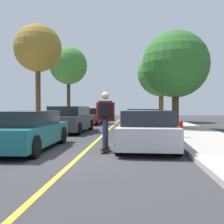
{
  "coord_description": "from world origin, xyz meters",
  "views": [
    {
      "loc": [
        1.52,
        -7.64,
        1.4
      ],
      "look_at": [
        0.2,
        9.56,
        1.09
      ],
      "focal_mm": 44.5,
      "sensor_mm": 36.0,
      "label": 1
    }
  ],
  "objects_px": {
    "parked_car_right_near": "(142,120)",
    "street_tree_left_near": "(68,66)",
    "skateboard": "(105,149)",
    "street_tree_left_nearest": "(38,49)",
    "parked_car_left_nearest": "(26,130)",
    "street_tree_right_nearest": "(176,64)",
    "street_tree_right_near": "(161,73)",
    "parked_car_left_near": "(70,119)",
    "parked_car_left_farthest": "(99,114)",
    "fire_hydrant": "(181,129)",
    "skateboarder": "(105,116)",
    "parked_car_right_nearest": "(148,129)",
    "parked_car_left_far": "(90,116)"
  },
  "relations": [
    {
      "from": "parked_car_right_near",
      "to": "street_tree_left_near",
      "type": "relative_size",
      "value": 0.68
    },
    {
      "from": "parked_car_right_nearest",
      "to": "skateboard",
      "type": "xyz_separation_m",
      "value": [
        -1.36,
        -1.06,
        -0.57
      ]
    },
    {
      "from": "parked_car_left_nearest",
      "to": "street_tree_left_near",
      "type": "height_order",
      "value": "street_tree_left_near"
    },
    {
      "from": "street_tree_right_near",
      "to": "parked_car_left_farthest",
      "type": "bearing_deg",
      "value": 158.54
    },
    {
      "from": "parked_car_left_near",
      "to": "parked_car_left_farthest",
      "type": "distance_m",
      "value": 13.59
    },
    {
      "from": "street_tree_right_near",
      "to": "skateboard",
      "type": "xyz_separation_m",
      "value": [
        -3.48,
        -17.81,
        -4.53
      ]
    },
    {
      "from": "parked_car_right_nearest",
      "to": "fire_hydrant",
      "type": "height_order",
      "value": "parked_car_right_nearest"
    },
    {
      "from": "parked_car_right_near",
      "to": "fire_hydrant",
      "type": "distance_m",
      "value": 4.01
    },
    {
      "from": "parked_car_left_near",
      "to": "street_tree_right_near",
      "type": "bearing_deg",
      "value": 61.16
    },
    {
      "from": "parked_car_left_farthest",
      "to": "parked_car_right_near",
      "type": "distance_m",
      "value": 13.88
    },
    {
      "from": "street_tree_left_nearest",
      "to": "skateboarder",
      "type": "xyz_separation_m",
      "value": [
        4.79,
        -7.56,
        -3.74
      ]
    },
    {
      "from": "parked_car_right_near",
      "to": "street_tree_left_near",
      "type": "xyz_separation_m",
      "value": [
        -6.15,
        8.35,
        4.34
      ]
    },
    {
      "from": "street_tree_right_near",
      "to": "fire_hydrant",
      "type": "relative_size",
      "value": 9.61
    },
    {
      "from": "parked_car_left_farthest",
      "to": "skateboard",
      "type": "relative_size",
      "value": 4.86
    },
    {
      "from": "parked_car_left_nearest",
      "to": "street_tree_left_near",
      "type": "distance_m",
      "value": 15.77
    },
    {
      "from": "street_tree_right_near",
      "to": "fire_hydrant",
      "type": "bearing_deg",
      "value": -92.43
    },
    {
      "from": "street_tree_right_nearest",
      "to": "skateboarder",
      "type": "relative_size",
      "value": 3.38
    },
    {
      "from": "parked_car_left_near",
      "to": "street_tree_right_near",
      "type": "xyz_separation_m",
      "value": [
        6.15,
        11.17,
        3.91
      ]
    },
    {
      "from": "skateboarder",
      "to": "street_tree_right_nearest",
      "type": "bearing_deg",
      "value": 68.74
    },
    {
      "from": "fire_hydrant",
      "to": "parked_car_left_farthest",
      "type": "bearing_deg",
      "value": 108.03
    },
    {
      "from": "parked_car_left_nearest",
      "to": "parked_car_right_nearest",
      "type": "distance_m",
      "value": 4.1
    },
    {
      "from": "parked_car_left_nearest",
      "to": "street_tree_right_near",
      "type": "bearing_deg",
      "value": 70.65
    },
    {
      "from": "parked_car_right_nearest",
      "to": "street_tree_left_near",
      "type": "xyz_separation_m",
      "value": [
        -6.15,
        14.25,
        4.34
      ]
    },
    {
      "from": "skateboard",
      "to": "street_tree_left_nearest",
      "type": "bearing_deg",
      "value": 122.46
    },
    {
      "from": "street_tree_left_near",
      "to": "parked_car_left_nearest",
      "type": "bearing_deg",
      "value": -81.96
    },
    {
      "from": "parked_car_left_nearest",
      "to": "street_tree_right_nearest",
      "type": "distance_m",
      "value": 11.12
    },
    {
      "from": "skateboarder",
      "to": "street_tree_left_near",
      "type": "bearing_deg",
      "value": 107.33
    },
    {
      "from": "street_tree_left_nearest",
      "to": "street_tree_right_near",
      "type": "distance_m",
      "value": 13.2
    },
    {
      "from": "street_tree_right_near",
      "to": "fire_hydrant",
      "type": "height_order",
      "value": "street_tree_right_near"
    },
    {
      "from": "parked_car_left_nearest",
      "to": "street_tree_right_nearest",
      "type": "relative_size",
      "value": 0.76
    },
    {
      "from": "skateboard",
      "to": "parked_car_left_farthest",
      "type": "bearing_deg",
      "value": 97.52
    },
    {
      "from": "parked_car_left_near",
      "to": "parked_car_right_nearest",
      "type": "distance_m",
      "value": 6.89
    },
    {
      "from": "parked_car_right_near",
      "to": "street_tree_right_nearest",
      "type": "relative_size",
      "value": 0.74
    },
    {
      "from": "parked_car_left_nearest",
      "to": "parked_car_left_far",
      "type": "bearing_deg",
      "value": 89.99
    },
    {
      "from": "street_tree_right_nearest",
      "to": "fire_hydrant",
      "type": "height_order",
      "value": "street_tree_right_nearest"
    },
    {
      "from": "parked_car_left_near",
      "to": "street_tree_left_nearest",
      "type": "bearing_deg",
      "value": 157.39
    },
    {
      "from": "parked_car_left_far",
      "to": "street_tree_right_nearest",
      "type": "height_order",
      "value": "street_tree_right_nearest"
    },
    {
      "from": "parked_car_left_near",
      "to": "parked_car_left_far",
      "type": "bearing_deg",
      "value": 89.98
    },
    {
      "from": "parked_car_right_nearest",
      "to": "street_tree_right_nearest",
      "type": "xyz_separation_m",
      "value": [
        2.12,
        7.86,
        3.4
      ]
    },
    {
      "from": "skateboard",
      "to": "parked_car_right_near",
      "type": "bearing_deg",
      "value": 78.93
    },
    {
      "from": "parked_car_left_far",
      "to": "street_tree_right_nearest",
      "type": "xyz_separation_m",
      "value": [
        6.15,
        -4.71,
        3.39
      ]
    },
    {
      "from": "street_tree_right_near",
      "to": "street_tree_left_nearest",
      "type": "bearing_deg",
      "value": -128.79
    },
    {
      "from": "fire_hydrant",
      "to": "skateboarder",
      "type": "distance_m",
      "value": 4.39
    },
    {
      "from": "parked_car_left_farthest",
      "to": "parked_car_right_near",
      "type": "relative_size",
      "value": 0.93
    },
    {
      "from": "street_tree_left_nearest",
      "to": "street_tree_right_near",
      "type": "bearing_deg",
      "value": 51.21
    },
    {
      "from": "parked_car_left_near",
      "to": "parked_car_left_farthest",
      "type": "relative_size",
      "value": 1.13
    },
    {
      "from": "parked_car_right_near",
      "to": "street_tree_left_nearest",
      "type": "relative_size",
      "value": 0.72
    },
    {
      "from": "parked_car_left_far",
      "to": "street_tree_right_nearest",
      "type": "bearing_deg",
      "value": -37.48
    },
    {
      "from": "street_tree_left_nearest",
      "to": "street_tree_right_nearest",
      "type": "relative_size",
      "value": 1.03
    },
    {
      "from": "street_tree_left_nearest",
      "to": "skateboard",
      "type": "distance_m",
      "value": 10.12
    }
  ]
}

